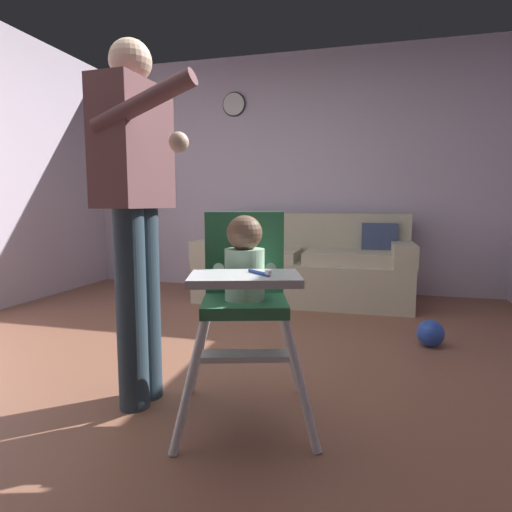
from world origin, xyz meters
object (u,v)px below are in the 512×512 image
(high_chair, at_px, (245,280))
(wall_clock, at_px, (234,104))
(toy_ball, at_px, (430,333))
(couch, at_px, (304,267))
(adult_standing, at_px, (137,204))

(high_chair, bearing_deg, wall_clock, -178.12)
(wall_clock, bearing_deg, toy_ball, -41.43)
(couch, xyz_separation_m, wall_clock, (-0.88, 0.48, 1.73))
(couch, bearing_deg, high_chair, 2.32)
(couch, distance_m, adult_standing, 2.57)
(toy_ball, relative_size, wall_clock, 0.68)
(adult_standing, xyz_separation_m, wall_clock, (-0.46, 2.93, 1.10))
(adult_standing, bearing_deg, high_chair, 0.32)
(toy_ball, bearing_deg, adult_standing, -140.00)
(high_chair, height_order, wall_clock, wall_clock)
(couch, xyz_separation_m, adult_standing, (-0.43, -2.45, 0.63))
(wall_clock, bearing_deg, adult_standing, -81.12)
(adult_standing, relative_size, toy_ball, 9.32)
(couch, relative_size, adult_standing, 1.23)
(high_chair, xyz_separation_m, wall_clock, (-0.98, 2.95, 1.43))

